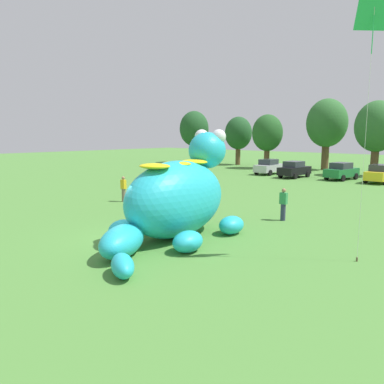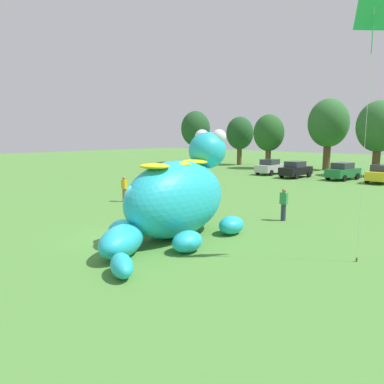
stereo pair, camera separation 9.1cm
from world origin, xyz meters
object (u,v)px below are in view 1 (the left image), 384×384
object	(u,v)px
spectator_mid_field	(124,189)
car_green	(341,171)
car_yellow	(381,174)
spectator_by_cars	(199,174)
spectator_near_inflatable	(283,205)
car_black	(294,169)
car_silver	(269,167)
tethered_flying_kite	(374,10)
giant_inflatable_creature	(177,198)

from	to	relation	value
spectator_mid_field	car_green	bearing A→B (deg)	74.34
car_yellow	spectator_by_cars	size ratio (longest dim) A/B	2.44
car_green	spectator_near_inflatable	world-z (taller)	car_green
car_black	spectator_mid_field	size ratio (longest dim) A/B	2.45
car_silver	car_black	bearing A→B (deg)	-15.64
car_silver	car_black	distance (m)	3.76
car_black	car_green	bearing A→B (deg)	17.55
car_green	tethered_flying_kite	world-z (taller)	tethered_flying_kite
car_black	spectator_mid_field	world-z (taller)	car_black
spectator_near_inflatable	giant_inflatable_creature	bearing A→B (deg)	-108.92
car_green	car_yellow	distance (m)	3.64
spectator_near_inflatable	spectator_by_cars	xyz separation A→B (m)	(-13.33, 8.57, 0.00)
tethered_flying_kite	car_green	bearing A→B (deg)	111.69
giant_inflatable_creature	tethered_flying_kite	bearing A→B (deg)	14.72
car_black	spectator_by_cars	size ratio (longest dim) A/B	2.45
car_silver	spectator_mid_field	xyz separation A→B (m)	(1.79, -21.85, -0.01)
car_black	tethered_flying_kite	distance (m)	27.70
giant_inflatable_creature	tethered_flying_kite	world-z (taller)	tethered_flying_kite
car_green	spectator_near_inflatable	bearing A→B (deg)	-77.47
car_black	car_yellow	bearing A→B (deg)	9.63
giant_inflatable_creature	car_green	distance (m)	26.08
car_yellow	tethered_flying_kite	distance (m)	25.91
giant_inflatable_creature	car_green	size ratio (longest dim) A/B	2.08
car_green	car_silver	bearing A→B (deg)	-177.33
spectator_near_inflatable	tethered_flying_kite	xyz separation A→B (m)	(5.12, -4.02, 7.59)
car_black	tethered_flying_kite	size ratio (longest dim) A/B	0.45
car_yellow	spectator_mid_field	distance (m)	24.29
spectator_by_cars	tethered_flying_kite	bearing A→B (deg)	-34.30
spectator_by_cars	tethered_flying_kite	world-z (taller)	tethered_flying_kite
spectator_by_cars	spectator_mid_field	bearing A→B (deg)	-76.17
car_green	tethered_flying_kite	distance (m)	27.00
car_yellow	tethered_flying_kite	world-z (taller)	tethered_flying_kite
car_black	spectator_by_cars	distance (m)	11.05
spectator_mid_field	spectator_by_cars	size ratio (longest dim) A/B	1.00
car_green	spectator_near_inflatable	xyz separation A→B (m)	(4.46, -20.06, -0.01)
car_black	spectator_mid_field	xyz separation A→B (m)	(-1.84, -20.84, -0.01)
car_yellow	spectator_by_cars	xyz separation A→B (m)	(-12.51, -11.47, -0.01)
car_yellow	spectator_mid_field	world-z (taller)	car_yellow
car_green	spectator_near_inflatable	size ratio (longest dim) A/B	2.51
car_silver	spectator_mid_field	world-z (taller)	car_silver
car_green	spectator_by_cars	distance (m)	14.52
car_yellow	spectator_by_cars	bearing A→B (deg)	-137.50
car_yellow	spectator_by_cars	world-z (taller)	car_yellow
car_silver	car_yellow	bearing A→B (deg)	1.71
car_yellow	spectator_mid_field	size ratio (longest dim) A/B	2.44
car_silver	tethered_flying_kite	bearing A→B (deg)	-53.41
spectator_by_cars	car_silver	bearing A→B (deg)	85.60
spectator_mid_field	spectator_by_cars	xyz separation A→B (m)	(-2.64, 10.73, 0.00)
car_silver	tethered_flying_kite	size ratio (longest dim) A/B	0.44
car_yellow	tethered_flying_kite	bearing A→B (deg)	-76.13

